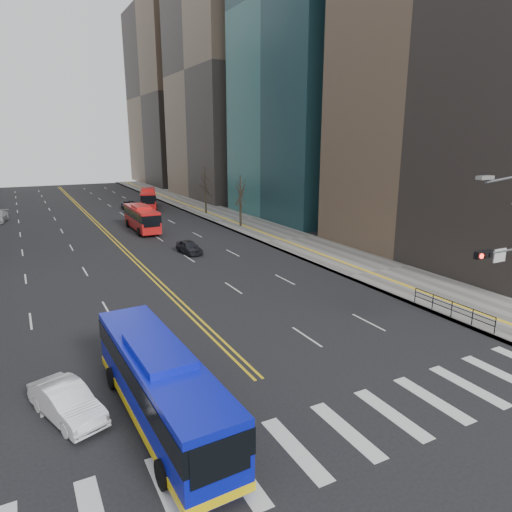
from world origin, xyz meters
The scene contains 13 objects.
ground centered at (0.00, 0.00, 0.00)m, with size 220.00×220.00×0.00m, color black.
sidewalk_right centered at (17.50, 45.00, 0.07)m, with size 7.00×130.00×0.15m, color slate.
crosswalk centered at (0.00, 0.00, 0.01)m, with size 26.70×4.00×0.01m.
centerline centered at (0.00, 55.00, 0.01)m, with size 0.55×100.00×0.01m.
office_towers centered at (0.12, 68.51, 23.92)m, with size 83.00×134.00×58.00m.
pedestrian_railing centered at (14.30, 6.00, 0.82)m, with size 0.06×6.06×1.02m.
street_trees centered at (-7.18, 34.55, 4.87)m, with size 35.20×47.20×7.60m.
blue_bus centered at (-5.00, 4.00, 1.71)m, with size 2.90×11.19×3.26m.
red_bus_near centered at (4.19, 43.58, 1.76)m, with size 2.61×9.82×3.14m.
red_bus_far centered at (9.94, 62.17, 1.79)m, with size 4.75×10.24×3.20m.
car_white centered at (-8.35, 6.00, 0.70)m, with size 1.49×4.27×1.41m, color white.
car_dark_mid centered at (5.41, 29.87, 0.65)m, with size 1.54×3.83×1.30m, color black.
car_dark_far centered at (6.85, 62.69, 0.65)m, with size 2.16×4.68×1.30m, color black.
Camera 1 is at (-9.19, -12.12, 11.08)m, focal length 32.00 mm.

